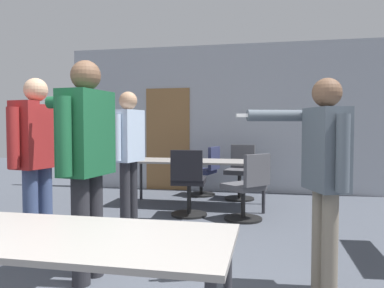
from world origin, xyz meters
TOP-DOWN VIEW (x-y plane):
  - back_wall at (-0.03, 5.86)m, footprint 6.28×0.12m
  - conference_table_near at (-0.17, 0.20)m, footprint 1.79×0.74m
  - conference_table_far at (-0.23, 4.39)m, footprint 2.24×0.78m
  - person_far_watching at (-0.60, 1.33)m, footprint 0.81×0.77m
  - person_right_polo at (-1.45, 1.92)m, footprint 0.79×0.80m
  - person_near_casual at (1.30, 1.45)m, footprint 0.85×0.54m
  - person_center_tall at (-0.88, 3.01)m, footprint 0.76×0.73m
  - office_chair_mid_tucked at (0.41, 5.14)m, footprint 0.53×0.58m
  - office_chair_far_left at (0.61, 3.57)m, footprint 0.69×0.68m
  - office_chair_side_rolled at (-0.22, 3.65)m, footprint 0.52×0.57m
  - office_chair_far_right at (-0.25, 5.30)m, footprint 0.61×0.56m

SIDE VIEW (x-z plane):
  - office_chair_far_right at x=-0.25m, z-range -0.03..0.88m
  - office_chair_far_left at x=0.61m, z-range -0.03..0.89m
  - office_chair_mid_tucked at x=0.41m, z-range -0.02..0.93m
  - office_chair_side_rolled at x=-0.22m, z-range -0.02..0.94m
  - conference_table_near at x=-0.17m, z-range 0.30..1.03m
  - conference_table_far at x=-0.23m, z-range 0.31..1.05m
  - person_near_casual at x=1.30m, z-range 0.18..1.82m
  - person_center_tall at x=-0.88m, z-range 0.18..1.91m
  - person_right_polo at x=-1.45m, z-range 0.18..1.95m
  - person_far_watching at x=-0.60m, z-range 0.18..2.00m
  - back_wall at x=-0.03m, z-range -0.01..2.87m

